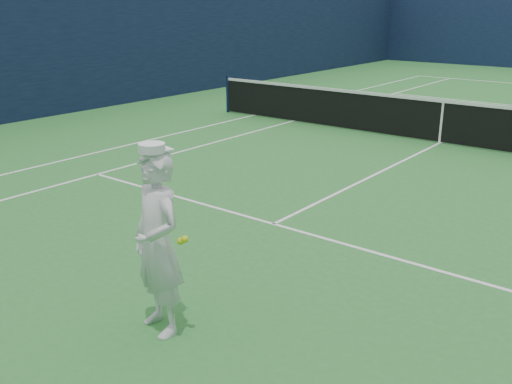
% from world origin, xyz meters
% --- Properties ---
extents(ground, '(80.00, 80.00, 0.00)m').
position_xyz_m(ground, '(0.00, 0.00, 0.00)').
color(ground, '#2C7530').
rests_on(ground, ground).
extents(court_markings, '(11.03, 23.83, 0.01)m').
position_xyz_m(court_markings, '(0.00, 0.00, 0.00)').
color(court_markings, white).
rests_on(court_markings, ground).
extents(windscreen_fence, '(20.12, 36.12, 4.00)m').
position_xyz_m(windscreen_fence, '(0.00, 0.00, 2.00)').
color(windscreen_fence, '#101B3A').
rests_on(windscreen_fence, ground).
extents(tennis_net, '(12.88, 0.09, 1.07)m').
position_xyz_m(tennis_net, '(0.00, 0.00, 0.55)').
color(tennis_net, '#141E4C').
rests_on(tennis_net, ground).
extents(tennis_player, '(0.75, 0.64, 1.88)m').
position_xyz_m(tennis_player, '(0.79, -9.33, 0.92)').
color(tennis_player, white).
rests_on(tennis_player, ground).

